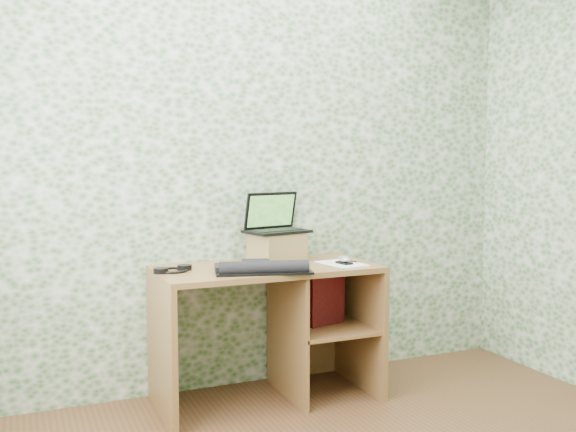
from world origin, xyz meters
name	(u,v)px	position (x,y,z in m)	size (l,w,h in m)	color
wall_back	(247,165)	(0.00, 1.75, 1.30)	(3.50, 3.50, 0.00)	silver
desk	(278,312)	(0.08, 1.47, 0.48)	(1.20, 0.60, 0.75)	brown
riser	(277,247)	(0.12, 1.58, 0.83)	(0.27, 0.23, 0.16)	olive
laptop	(275,223)	(0.12, 1.62, 0.97)	(0.39, 0.32, 0.23)	black
keyboard	(260,268)	(-0.10, 1.27, 0.77)	(0.50, 0.36, 0.07)	black
headphones	(173,270)	(-0.51, 1.48, 0.76)	(0.21, 0.20, 0.03)	black
notepad	(342,264)	(0.39, 1.30, 0.76)	(0.19, 0.27, 0.01)	white
mouse	(344,261)	(0.39, 1.28, 0.78)	(0.06, 0.10, 0.03)	#B9B9BC
pen	(348,261)	(0.46, 1.34, 0.77)	(0.01, 0.01, 0.11)	black
red_box	(325,300)	(0.36, 1.44, 0.53)	(0.24, 0.08, 0.29)	maroon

